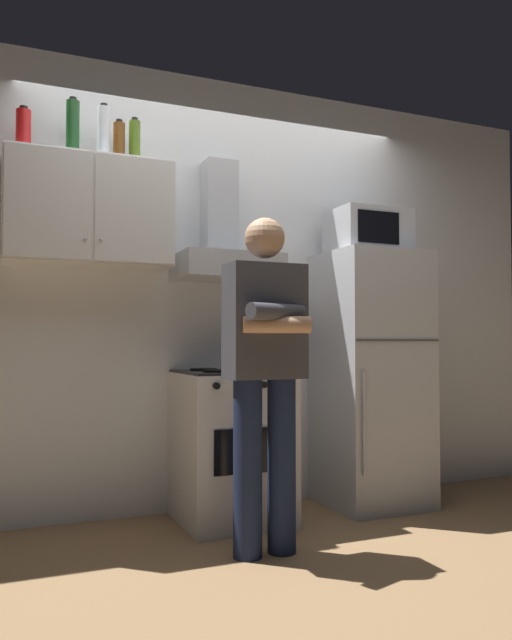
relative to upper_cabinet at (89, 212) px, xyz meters
The scene contains 13 objects.
ground_plane 1.98m from the upper_cabinet, 23.77° to the right, with size 7.00×7.00×0.00m, color olive.
back_wall_tiled 0.97m from the upper_cabinet, 14.86° to the left, with size 4.80×0.10×2.70m, color white.
upper_cabinet is the anchor object (origin of this frame).
stove_oven 1.55m from the upper_cabinet, ahead, with size 0.60×0.62×0.87m.
range_hood 0.81m from the upper_cabinet, ahead, with size 0.60×0.44×0.75m.
refrigerator 2.00m from the upper_cabinet, ahead, with size 0.60×0.62×1.60m.
microwave 1.75m from the upper_cabinet, ahead, with size 0.48×0.37×0.28m.
person_standing 1.35m from the upper_cabinet, 44.26° to the right, with size 0.38×0.33×1.64m.
bottle_beer_brown 0.45m from the upper_cabinet, ahead, with size 0.07×0.07×0.25m.
bottle_vodka_clear 0.46m from the upper_cabinet, ahead, with size 0.07×0.07×0.32m.
bottle_soda_red 0.54m from the upper_cabinet, behind, with size 0.08×0.08×0.24m.
bottle_wine_green 0.47m from the upper_cabinet, behind, with size 0.07×0.07×0.33m.
bottle_olive_oil 0.50m from the upper_cabinet, ahead, with size 0.07×0.07×0.27m.
Camera 1 is at (-1.31, -3.13, 1.02)m, focal length 34.83 mm.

